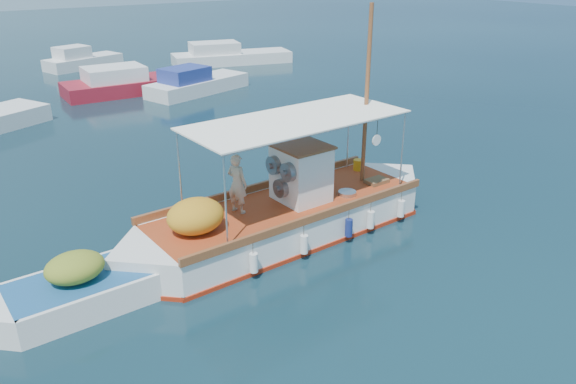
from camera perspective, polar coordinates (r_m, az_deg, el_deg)
ground at (r=16.75m, az=1.68°, el=-3.80°), size 160.00×160.00×0.00m
fishing_caique at (r=16.18m, az=-0.36°, el=-2.55°), size 10.69×3.33×6.53m
dinghy at (r=14.16m, az=-17.57°, el=-8.86°), size 6.47×2.03×1.58m
bg_boat_n at (r=34.87m, az=-15.57°, el=10.53°), size 8.32×3.03×1.80m
bg_boat_ne at (r=33.89m, az=-9.40°, el=10.71°), size 6.74×3.99×1.80m
bg_boat_e at (r=43.11m, az=-6.08°, el=13.49°), size 9.04×4.63×1.80m
bg_boat_far_n at (r=43.63m, az=-20.26°, el=12.35°), size 5.67×3.46×1.80m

